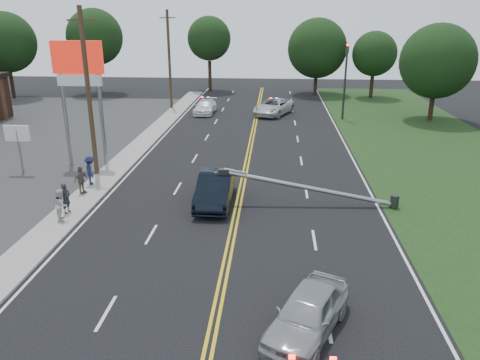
# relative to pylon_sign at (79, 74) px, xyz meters

# --- Properties ---
(ground) EXTENTS (120.00, 120.00, 0.00)m
(ground) POSITION_rel_pylon_sign_xyz_m (10.50, -14.00, -6.00)
(ground) COLOR black
(ground) RESTS_ON ground
(sidewalk) EXTENTS (1.80, 70.00, 0.12)m
(sidewalk) POSITION_rel_pylon_sign_xyz_m (2.10, -4.00, -5.94)
(sidewalk) COLOR gray
(sidewalk) RESTS_ON ground
(centerline_yellow) EXTENTS (0.36, 80.00, 0.00)m
(centerline_yellow) POSITION_rel_pylon_sign_xyz_m (10.50, -4.00, -5.99)
(centerline_yellow) COLOR gold
(centerline_yellow) RESTS_ON ground
(pylon_sign) EXTENTS (3.20, 0.35, 8.00)m
(pylon_sign) POSITION_rel_pylon_sign_xyz_m (0.00, 0.00, 0.00)
(pylon_sign) COLOR gray
(pylon_sign) RESTS_ON ground
(small_sign) EXTENTS (1.60, 0.14, 3.10)m
(small_sign) POSITION_rel_pylon_sign_xyz_m (-3.50, -2.00, -3.66)
(small_sign) COLOR gray
(small_sign) RESTS_ON ground
(traffic_signal) EXTENTS (0.28, 0.41, 7.05)m
(traffic_signal) POSITION_rel_pylon_sign_xyz_m (18.80, 16.00, -1.79)
(traffic_signal) COLOR #2D2D30
(traffic_signal) RESTS_ON ground
(fallen_streetlight) EXTENTS (9.36, 0.44, 1.91)m
(fallen_streetlight) POSITION_rel_pylon_sign_xyz_m (14.69, -6.00, -5.08)
(fallen_streetlight) COLOR #2D2D30
(fallen_streetlight) RESTS_ON ground
(utility_pole_mid) EXTENTS (1.60, 0.28, 10.00)m
(utility_pole_mid) POSITION_rel_pylon_sign_xyz_m (1.30, -2.00, -0.91)
(utility_pole_mid) COLOR #382619
(utility_pole_mid) RESTS_ON ground
(utility_pole_far) EXTENTS (1.60, 0.28, 10.00)m
(utility_pole_far) POSITION_rel_pylon_sign_xyz_m (1.30, 20.00, -0.91)
(utility_pole_far) COLOR #382619
(utility_pole_far) RESTS_ON ground
(tree_4) EXTENTS (6.92, 6.92, 9.93)m
(tree_4) POSITION_rel_pylon_sign_xyz_m (-19.11, 25.30, 0.46)
(tree_4) COLOR black
(tree_4) RESTS_ON ground
(tree_5) EXTENTS (6.79, 6.79, 10.31)m
(tree_5) POSITION_rel_pylon_sign_xyz_m (-10.00, 29.48, 0.91)
(tree_5) COLOR black
(tree_5) RESTS_ON ground
(tree_6) EXTENTS (5.52, 5.52, 9.41)m
(tree_6) POSITION_rel_pylon_sign_xyz_m (3.73, 32.69, 0.63)
(tree_6) COLOR black
(tree_6) RESTS_ON ground
(tree_7) EXTENTS (7.23, 7.23, 9.22)m
(tree_7) POSITION_rel_pylon_sign_xyz_m (17.32, 31.06, -0.41)
(tree_7) COLOR black
(tree_7) RESTS_ON ground
(tree_8) EXTENTS (5.21, 5.21, 7.76)m
(tree_8) POSITION_rel_pylon_sign_xyz_m (23.87, 28.93, -0.86)
(tree_8) COLOR black
(tree_8) RESTS_ON ground
(tree_9) EXTENTS (6.77, 6.77, 8.86)m
(tree_9) POSITION_rel_pylon_sign_xyz_m (27.06, 16.21, -0.53)
(tree_9) COLOR black
(tree_9) RESTS_ON ground
(crashed_sedan) EXTENTS (1.76, 4.99, 1.64)m
(crashed_sedan) POSITION_rel_pylon_sign_xyz_m (9.26, -6.02, -5.18)
(crashed_sedan) COLOR black
(crashed_sedan) RESTS_ON ground
(waiting_sedan) EXTENTS (3.31, 4.56, 1.44)m
(waiting_sedan) POSITION_rel_pylon_sign_xyz_m (13.47, -16.51, -5.28)
(waiting_sedan) COLOR #9DA0A5
(waiting_sedan) RESTS_ON ground
(emergency_a) EXTENTS (4.54, 6.16, 1.56)m
(emergency_a) POSITION_rel_pylon_sign_xyz_m (12.18, 17.70, -5.22)
(emergency_a) COLOR silver
(emergency_a) RESTS_ON ground
(emergency_b) EXTENTS (2.08, 4.68, 1.34)m
(emergency_b) POSITION_rel_pylon_sign_xyz_m (5.27, 17.76, -5.33)
(emergency_b) COLOR white
(emergency_b) RESTS_ON ground
(bystander_a) EXTENTS (0.47, 0.62, 1.54)m
(bystander_a) POSITION_rel_pylon_sign_xyz_m (2.06, -8.10, -5.11)
(bystander_a) COLOR #232228
(bystander_a) RESTS_ON sidewalk
(bystander_b) EXTENTS (0.78, 0.88, 1.53)m
(bystander_b) POSITION_rel_pylon_sign_xyz_m (2.19, -8.92, -5.11)
(bystander_b) COLOR #BBBAC0
(bystander_b) RESTS_ON sidewalk
(bystander_c) EXTENTS (1.07, 1.26, 1.69)m
(bystander_c) POSITION_rel_pylon_sign_xyz_m (1.71, -3.93, -5.03)
(bystander_c) COLOR #1B1E45
(bystander_c) RESTS_ON sidewalk
(bystander_d) EXTENTS (0.69, 0.99, 1.57)m
(bystander_d) POSITION_rel_pylon_sign_xyz_m (1.74, -5.43, -5.09)
(bystander_d) COLOR #61544D
(bystander_d) RESTS_ON sidewalk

